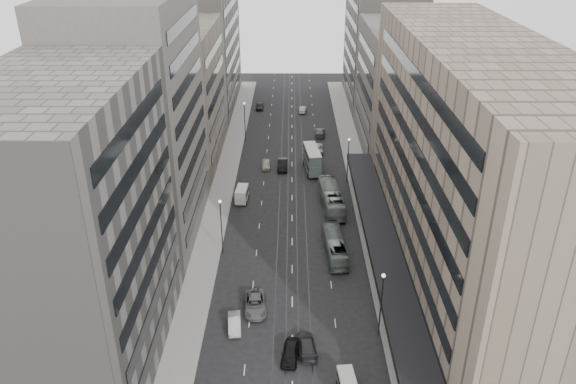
{
  "coord_description": "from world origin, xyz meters",
  "views": [
    {
      "loc": [
        -0.2,
        -54.46,
        42.73
      ],
      "look_at": [
        -0.61,
        18.06,
        6.51
      ],
      "focal_mm": 35.0,
      "sensor_mm": 36.0,
      "label": 1
    }
  ],
  "objects_px": {
    "bus_far": "(331,198)",
    "double_decker": "(312,159)",
    "sedan_0": "(290,353)",
    "pedestrian": "(429,380)",
    "bus_near": "(334,245)",
    "sedan_1": "(234,323)",
    "sedan_2": "(255,304)",
    "panel_van": "(242,194)"
  },
  "relations": [
    {
      "from": "pedestrian",
      "to": "bus_near",
      "type": "bearing_deg",
      "value": -102.34
    },
    {
      "from": "bus_near",
      "to": "sedan_1",
      "type": "relative_size",
      "value": 2.58
    },
    {
      "from": "panel_van",
      "to": "pedestrian",
      "type": "xyz_separation_m",
      "value": [
        21.81,
        -40.39,
        -0.37
      ]
    },
    {
      "from": "bus_near",
      "to": "sedan_0",
      "type": "xyz_separation_m",
      "value": [
        -6.07,
        -20.36,
        -0.71
      ]
    },
    {
      "from": "bus_near",
      "to": "double_decker",
      "type": "distance_m",
      "value": 28.23
    },
    {
      "from": "bus_near",
      "to": "sedan_1",
      "type": "xyz_separation_m",
      "value": [
        -12.49,
        -15.57,
        -0.79
      ]
    },
    {
      "from": "sedan_0",
      "to": "sedan_1",
      "type": "relative_size",
      "value": 1.07
    },
    {
      "from": "bus_near",
      "to": "double_decker",
      "type": "xyz_separation_m",
      "value": [
        -2.21,
        28.12,
        0.92
      ]
    },
    {
      "from": "double_decker",
      "to": "panel_van",
      "type": "distance_m",
      "value": 17.09
    },
    {
      "from": "sedan_1",
      "to": "pedestrian",
      "type": "distance_m",
      "value": 22.08
    },
    {
      "from": "sedan_2",
      "to": "bus_near",
      "type": "bearing_deg",
      "value": 44.24
    },
    {
      "from": "bus_far",
      "to": "sedan_0",
      "type": "bearing_deg",
      "value": 74.73
    },
    {
      "from": "bus_far",
      "to": "panel_van",
      "type": "bearing_deg",
      "value": -12.24
    },
    {
      "from": "double_decker",
      "to": "sedan_1",
      "type": "distance_m",
      "value": 44.92
    },
    {
      "from": "panel_van",
      "to": "sedan_2",
      "type": "bearing_deg",
      "value": -78.31
    },
    {
      "from": "double_decker",
      "to": "panel_van",
      "type": "height_order",
      "value": "double_decker"
    },
    {
      "from": "panel_van",
      "to": "sedan_1",
      "type": "xyz_separation_m",
      "value": [
        1.62,
        -31.47,
        -0.7
      ]
    },
    {
      "from": "bus_near",
      "to": "sedan_0",
      "type": "distance_m",
      "value": 21.26
    },
    {
      "from": "bus_near",
      "to": "bus_far",
      "type": "relative_size",
      "value": 0.86
    },
    {
      "from": "panel_van",
      "to": "sedan_0",
      "type": "height_order",
      "value": "panel_van"
    },
    {
      "from": "double_decker",
      "to": "panel_van",
      "type": "xyz_separation_m",
      "value": [
        -11.9,
        -12.23,
        -1.0
      ]
    },
    {
      "from": "double_decker",
      "to": "sedan_1",
      "type": "bearing_deg",
      "value": -110.17
    },
    {
      "from": "sedan_1",
      "to": "double_decker",
      "type": "bearing_deg",
      "value": 70.43
    },
    {
      "from": "bus_near",
      "to": "bus_far",
      "type": "distance_m",
      "value": 13.95
    },
    {
      "from": "sedan_0",
      "to": "sedan_2",
      "type": "height_order",
      "value": "sedan_2"
    },
    {
      "from": "sedan_0",
      "to": "panel_van",
      "type": "bearing_deg",
      "value": 109.94
    },
    {
      "from": "bus_far",
      "to": "sedan_1",
      "type": "xyz_separation_m",
      "value": [
        -12.9,
        -29.51,
        -1.02
      ]
    },
    {
      "from": "pedestrian",
      "to": "sedan_0",
      "type": "bearing_deg",
      "value": -46.51
    },
    {
      "from": "panel_van",
      "to": "pedestrian",
      "type": "height_order",
      "value": "panel_van"
    },
    {
      "from": "bus_near",
      "to": "bus_far",
      "type": "xyz_separation_m",
      "value": [
        0.41,
        13.94,
        0.24
      ]
    },
    {
      "from": "bus_far",
      "to": "pedestrian",
      "type": "height_order",
      "value": "bus_far"
    },
    {
      "from": "bus_far",
      "to": "panel_van",
      "type": "xyz_separation_m",
      "value": [
        -14.51,
        1.95,
        -0.32
      ]
    },
    {
      "from": "bus_near",
      "to": "sedan_0",
      "type": "bearing_deg",
      "value": 69.57
    },
    {
      "from": "pedestrian",
      "to": "double_decker",
      "type": "bearing_deg",
      "value": -109.14
    },
    {
      "from": "sedan_2",
      "to": "bus_far",
      "type": "bearing_deg",
      "value": 62.25
    },
    {
      "from": "sedan_2",
      "to": "double_decker",
      "type": "bearing_deg",
      "value": 73.22
    },
    {
      "from": "bus_near",
      "to": "sedan_1",
      "type": "bearing_deg",
      "value": 47.45
    },
    {
      "from": "double_decker",
      "to": "sedan_1",
      "type": "height_order",
      "value": "double_decker"
    },
    {
      "from": "bus_far",
      "to": "double_decker",
      "type": "relative_size",
      "value": 1.47
    },
    {
      "from": "double_decker",
      "to": "sedan_2",
      "type": "xyz_separation_m",
      "value": [
        -8.11,
        -40.26,
        -1.59
      ]
    },
    {
      "from": "sedan_1",
      "to": "bus_near",
      "type": "bearing_deg",
      "value": 44.95
    },
    {
      "from": "bus_near",
      "to": "panel_van",
      "type": "bearing_deg",
      "value": -52.24
    }
  ]
}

